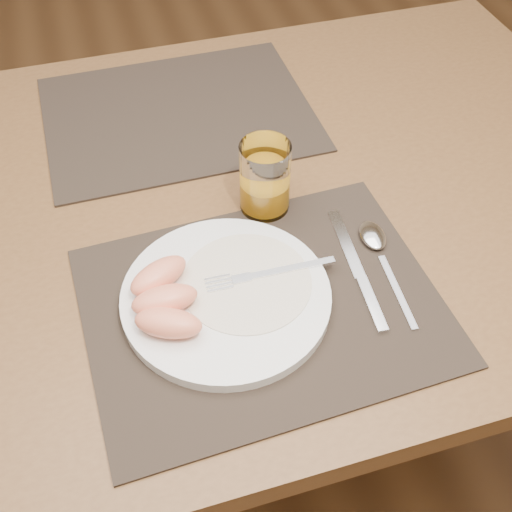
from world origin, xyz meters
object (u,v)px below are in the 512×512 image
object	(u,v)px
table	(214,236)
juice_glass	(265,181)
placemat_near	(262,306)
fork	(259,275)
plate	(226,297)
knife	(361,277)
spoon	(376,243)
placemat_far	(178,114)

from	to	relation	value
table	juice_glass	bearing A→B (deg)	-32.11
placemat_near	fork	world-z (taller)	fork
table	plate	world-z (taller)	plate
placemat_near	plate	distance (m)	0.05
table	fork	bearing A→B (deg)	-83.88
knife	placemat_near	bearing A→B (deg)	-178.31
fork	spoon	xyz separation A→B (m)	(0.18, 0.02, -0.01)
plate	juice_glass	bearing A→B (deg)	57.33
spoon	juice_glass	xyz separation A→B (m)	(-0.12, 0.12, 0.04)
table	plate	bearing A→B (deg)	-98.31
placemat_far	placemat_near	bearing A→B (deg)	-87.77
plate	spoon	distance (m)	0.23
placemat_near	plate	bearing A→B (deg)	155.50
placemat_near	spoon	xyz separation A→B (m)	(0.18, 0.05, 0.01)
fork	plate	bearing A→B (deg)	-163.34
knife	spoon	size ratio (longest dim) A/B	1.15
plate	fork	bearing A→B (deg)	16.66
placemat_far	plate	size ratio (longest dim) A/B	1.67
placemat_near	spoon	world-z (taller)	spoon
table	juice_glass	distance (m)	0.16
spoon	juice_glass	world-z (taller)	juice_glass
placemat_far	spoon	distance (m)	0.43
table	spoon	world-z (taller)	spoon
placemat_far	juice_glass	xyz separation A→B (m)	(0.07, -0.26, 0.05)
plate	spoon	size ratio (longest dim) A/B	1.41
plate	juice_glass	size ratio (longest dim) A/B	2.46
fork	spoon	world-z (taller)	fork
table	placemat_near	xyz separation A→B (m)	(0.01, -0.22, 0.09)
placemat_far	fork	bearing A→B (deg)	-86.71
juice_glass	table	bearing A→B (deg)	147.89
placemat_near	placemat_far	bearing A→B (deg)	92.23
knife	juice_glass	distance (m)	0.20
knife	juice_glass	bearing A→B (deg)	115.22
juice_glass	placemat_far	bearing A→B (deg)	105.67
table	juice_glass	size ratio (longest dim) A/B	12.75
table	placemat_far	bearing A→B (deg)	90.88
table	spoon	bearing A→B (deg)	-40.50
knife	placemat_far	bearing A→B (deg)	109.57
table	placemat_near	size ratio (longest dim) A/B	3.11
placemat_near	fork	distance (m)	0.04
placemat_far	fork	distance (m)	0.41
plate	fork	xyz separation A→B (m)	(0.05, 0.01, 0.01)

